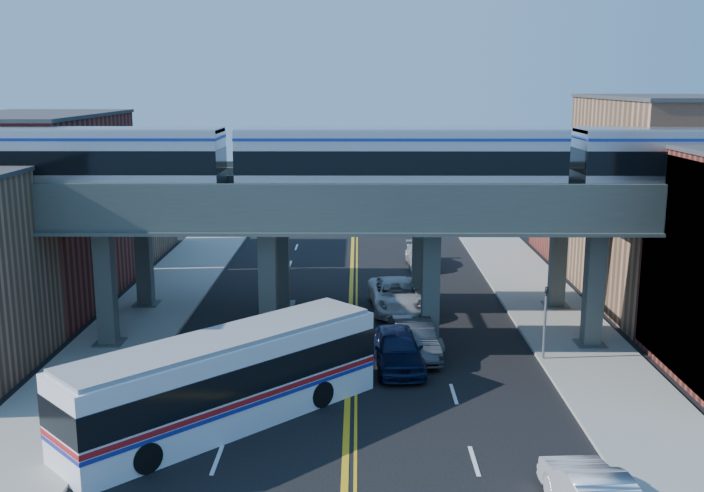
{
  "coord_description": "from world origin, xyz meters",
  "views": [
    {
      "loc": [
        0.43,
        -29.24,
        12.98
      ],
      "look_at": [
        0.14,
        7.37,
        5.28
      ],
      "focal_mm": 40.0,
      "sensor_mm": 36.0,
      "label": 1
    }
  ],
  "objects_px": {
    "stop_sign": "(355,346)",
    "transit_bus": "(226,381)",
    "car_lane_d": "(422,256)",
    "car_lane_b": "(414,338)",
    "transit_train": "(399,161)",
    "car_lane_c": "(397,295)",
    "car_lane_a": "(397,348)",
    "traffic_signal": "(545,315)"
  },
  "relations": [
    {
      "from": "transit_train",
      "to": "car_lane_a",
      "type": "distance_m",
      "value": 8.83
    },
    {
      "from": "car_lane_c",
      "to": "traffic_signal",
      "type": "bearing_deg",
      "value": -56.81
    },
    {
      "from": "traffic_signal",
      "to": "car_lane_a",
      "type": "height_order",
      "value": "traffic_signal"
    },
    {
      "from": "stop_sign",
      "to": "car_lane_a",
      "type": "xyz_separation_m",
      "value": [
        1.95,
        2.15,
        -0.83
      ]
    },
    {
      "from": "transit_train",
      "to": "car_lane_b",
      "type": "relative_size",
      "value": 9.05
    },
    {
      "from": "stop_sign",
      "to": "traffic_signal",
      "type": "bearing_deg",
      "value": 18.63
    },
    {
      "from": "transit_train",
      "to": "car_lane_b",
      "type": "distance_m",
      "value": 8.53
    },
    {
      "from": "car_lane_a",
      "to": "car_lane_c",
      "type": "bearing_deg",
      "value": 83.03
    },
    {
      "from": "traffic_signal",
      "to": "stop_sign",
      "type": "bearing_deg",
      "value": -161.37
    },
    {
      "from": "car_lane_b",
      "to": "car_lane_d",
      "type": "distance_m",
      "value": 18.83
    },
    {
      "from": "transit_bus",
      "to": "car_lane_c",
      "type": "relative_size",
      "value": 1.82
    },
    {
      "from": "car_lane_b",
      "to": "car_lane_d",
      "type": "relative_size",
      "value": 1.02
    },
    {
      "from": "stop_sign",
      "to": "car_lane_b",
      "type": "relative_size",
      "value": 0.5
    },
    {
      "from": "traffic_signal",
      "to": "car_lane_d",
      "type": "bearing_deg",
      "value": 102.13
    },
    {
      "from": "traffic_signal",
      "to": "transit_train",
      "type": "bearing_deg",
      "value": 163.63
    },
    {
      "from": "transit_train",
      "to": "stop_sign",
      "type": "bearing_deg",
      "value": -112.71
    },
    {
      "from": "car_lane_c",
      "to": "car_lane_d",
      "type": "distance_m",
      "value": 11.3
    },
    {
      "from": "stop_sign",
      "to": "transit_bus",
      "type": "relative_size",
      "value": 0.23
    },
    {
      "from": "car_lane_a",
      "to": "car_lane_d",
      "type": "distance_m",
      "value": 20.57
    },
    {
      "from": "traffic_signal",
      "to": "car_lane_d",
      "type": "xyz_separation_m",
      "value": [
        -4.2,
        19.54,
        -1.55
      ]
    },
    {
      "from": "transit_train",
      "to": "transit_bus",
      "type": "bearing_deg",
      "value": -127.95
    },
    {
      "from": "car_lane_b",
      "to": "transit_train",
      "type": "bearing_deg",
      "value": 114.99
    },
    {
      "from": "transit_bus",
      "to": "car_lane_a",
      "type": "distance_m",
      "value": 9.27
    },
    {
      "from": "transit_train",
      "to": "transit_bus",
      "type": "height_order",
      "value": "transit_train"
    },
    {
      "from": "transit_train",
      "to": "traffic_signal",
      "type": "height_order",
      "value": "transit_train"
    },
    {
      "from": "transit_bus",
      "to": "car_lane_c",
      "type": "height_order",
      "value": "transit_bus"
    },
    {
      "from": "stop_sign",
      "to": "transit_bus",
      "type": "bearing_deg",
      "value": -140.92
    },
    {
      "from": "traffic_signal",
      "to": "car_lane_c",
      "type": "xyz_separation_m",
      "value": [
        -6.53,
        8.48,
        -1.42
      ]
    },
    {
      "from": "car_lane_a",
      "to": "car_lane_d",
      "type": "bearing_deg",
      "value": 77.9
    },
    {
      "from": "transit_train",
      "to": "car_lane_c",
      "type": "relative_size",
      "value": 7.55
    },
    {
      "from": "transit_train",
      "to": "car_lane_d",
      "type": "height_order",
      "value": "transit_train"
    },
    {
      "from": "stop_sign",
      "to": "car_lane_b",
      "type": "xyz_separation_m",
      "value": [
        2.82,
        3.8,
        -0.89
      ]
    },
    {
      "from": "stop_sign",
      "to": "car_lane_d",
      "type": "xyz_separation_m",
      "value": [
        4.7,
        22.54,
        -1.01
      ]
    },
    {
      "from": "transit_bus",
      "to": "car_lane_a",
      "type": "height_order",
      "value": "transit_bus"
    },
    {
      "from": "transit_train",
      "to": "car_lane_c",
      "type": "bearing_deg",
      "value": 87.59
    },
    {
      "from": "car_lane_c",
      "to": "car_lane_b",
      "type": "bearing_deg",
      "value": -91.02
    },
    {
      "from": "stop_sign",
      "to": "traffic_signal",
      "type": "relative_size",
      "value": 0.64
    },
    {
      "from": "transit_train",
      "to": "traffic_signal",
      "type": "xyz_separation_m",
      "value": [
        6.81,
        -2.0,
        -6.99
      ]
    },
    {
      "from": "car_lane_b",
      "to": "car_lane_c",
      "type": "distance_m",
      "value": 7.69
    },
    {
      "from": "transit_train",
      "to": "car_lane_d",
      "type": "xyz_separation_m",
      "value": [
        2.61,
        17.54,
        -8.54
      ]
    },
    {
      "from": "transit_bus",
      "to": "car_lane_d",
      "type": "distance_m",
      "value": 28.25
    },
    {
      "from": "transit_train",
      "to": "car_lane_a",
      "type": "bearing_deg",
      "value": -92.88
    }
  ]
}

